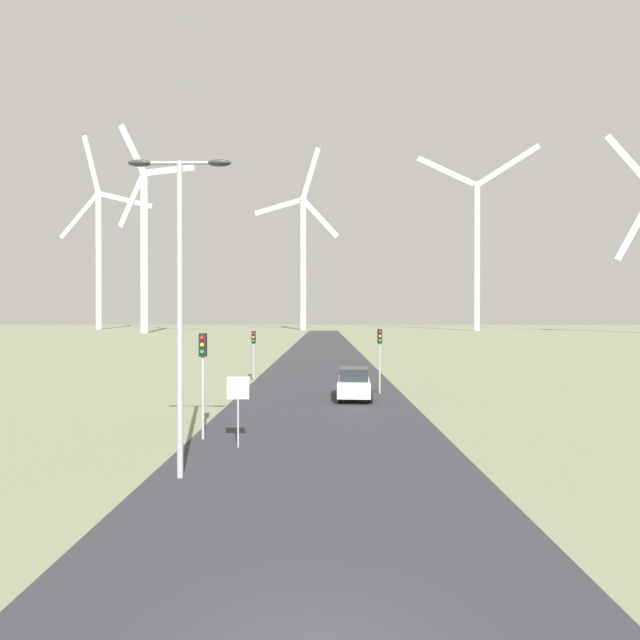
{
  "coord_description": "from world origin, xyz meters",
  "views": [
    {
      "loc": [
        0.18,
        -6.41,
        4.72
      ],
      "look_at": [
        0.0,
        15.88,
        4.59
      ],
      "focal_mm": 28.0,
      "sensor_mm": 36.0,
      "label": 1
    }
  ],
  "objects_px": {
    "traffic_light_post_near_left": "(203,362)",
    "wind_turbine_far_left": "(99,245)",
    "wind_turbine_center": "(303,250)",
    "wind_turbine_right": "(477,241)",
    "stop_sign_near": "(238,398)",
    "wind_turbine_left": "(144,236)",
    "traffic_light_post_mid_left": "(254,345)",
    "streetlamp": "(180,277)",
    "car_approaching": "(354,384)",
    "traffic_light_post_near_right": "(380,346)"
  },
  "relations": [
    {
      "from": "wind_turbine_left",
      "to": "wind_turbine_right",
      "type": "bearing_deg",
      "value": 14.11
    },
    {
      "from": "stop_sign_near",
      "to": "wind_turbine_far_left",
      "type": "relative_size",
      "value": 0.03
    },
    {
      "from": "wind_turbine_far_left",
      "to": "wind_turbine_left",
      "type": "xyz_separation_m",
      "value": [
        34.5,
        -46.2,
        -3.96
      ]
    },
    {
      "from": "streetlamp",
      "to": "wind_turbine_far_left",
      "type": "distance_m",
      "value": 199.17
    },
    {
      "from": "traffic_light_post_near_left",
      "to": "wind_turbine_far_left",
      "type": "bearing_deg",
      "value": 115.5
    },
    {
      "from": "wind_turbine_far_left",
      "to": "wind_turbine_center",
      "type": "bearing_deg",
      "value": -7.61
    },
    {
      "from": "wind_turbine_far_left",
      "to": "traffic_light_post_near_left",
      "type": "bearing_deg",
      "value": -64.5
    },
    {
      "from": "car_approaching",
      "to": "wind_turbine_left",
      "type": "xyz_separation_m",
      "value": [
        -54.97,
        118.68,
        27.85
      ]
    },
    {
      "from": "traffic_light_post_mid_left",
      "to": "car_approaching",
      "type": "relative_size",
      "value": 0.88
    },
    {
      "from": "car_approaching",
      "to": "wind_turbine_left",
      "type": "height_order",
      "value": "wind_turbine_left"
    },
    {
      "from": "streetlamp",
      "to": "traffic_light_post_mid_left",
      "type": "bearing_deg",
      "value": 92.42
    },
    {
      "from": "streetlamp",
      "to": "car_approaching",
      "type": "xyz_separation_m",
      "value": [
        5.94,
        13.93,
        -4.99
      ]
    },
    {
      "from": "car_approaching",
      "to": "wind_turbine_right",
      "type": "bearing_deg",
      "value": 70.51
    },
    {
      "from": "stop_sign_near",
      "to": "traffic_light_post_near_right",
      "type": "distance_m",
      "value": 14.46
    },
    {
      "from": "car_approaching",
      "to": "traffic_light_post_near_left",
      "type": "bearing_deg",
      "value": -124.41
    },
    {
      "from": "streetlamp",
      "to": "wind_turbine_right",
      "type": "relative_size",
      "value": 0.15
    },
    {
      "from": "stop_sign_near",
      "to": "wind_turbine_right",
      "type": "relative_size",
      "value": 0.04
    },
    {
      "from": "traffic_light_post_near_left",
      "to": "wind_turbine_center",
      "type": "height_order",
      "value": "wind_turbine_center"
    },
    {
      "from": "wind_turbine_left",
      "to": "wind_turbine_far_left",
      "type": "bearing_deg",
      "value": 126.76
    },
    {
      "from": "traffic_light_post_near_right",
      "to": "wind_turbine_far_left",
      "type": "distance_m",
      "value": 188.79
    },
    {
      "from": "wind_turbine_left",
      "to": "wind_turbine_right",
      "type": "relative_size",
      "value": 1.0
    },
    {
      "from": "wind_turbine_left",
      "to": "streetlamp",
      "type": "bearing_deg",
      "value": -69.71
    },
    {
      "from": "traffic_light_post_near_right",
      "to": "wind_turbine_right",
      "type": "xyz_separation_m",
      "value": [
        49.72,
        143.15,
        28.48
      ]
    },
    {
      "from": "stop_sign_near",
      "to": "traffic_light_post_near_left",
      "type": "distance_m",
      "value": 2.33
    },
    {
      "from": "traffic_light_post_near_left",
      "to": "wind_turbine_left",
      "type": "bearing_deg",
      "value": 110.78
    },
    {
      "from": "wind_turbine_far_left",
      "to": "stop_sign_near",
      "type": "bearing_deg",
      "value": -64.24
    },
    {
      "from": "wind_turbine_left",
      "to": "stop_sign_near",
      "type": "bearing_deg",
      "value": -68.79
    },
    {
      "from": "traffic_light_post_near_right",
      "to": "wind_turbine_far_left",
      "type": "relative_size",
      "value": 0.05
    },
    {
      "from": "wind_turbine_left",
      "to": "wind_turbine_center",
      "type": "relative_size",
      "value": 0.95
    },
    {
      "from": "traffic_light_post_near_left",
      "to": "car_approaching",
      "type": "xyz_separation_m",
      "value": [
        6.39,
        9.32,
        -2.09
      ]
    },
    {
      "from": "wind_turbine_center",
      "to": "traffic_light_post_near_left",
      "type": "bearing_deg",
      "value": -88.95
    },
    {
      "from": "wind_turbine_far_left",
      "to": "wind_turbine_right",
      "type": "relative_size",
      "value": 1.2
    },
    {
      "from": "stop_sign_near",
      "to": "traffic_light_post_near_left",
      "type": "bearing_deg",
      "value": 142.27
    },
    {
      "from": "traffic_light_post_near_right",
      "to": "wind_turbine_center",
      "type": "height_order",
      "value": "wind_turbine_center"
    },
    {
      "from": "traffic_light_post_mid_left",
      "to": "stop_sign_near",
      "type": "bearing_deg",
      "value": -83.67
    },
    {
      "from": "traffic_light_post_near_left",
      "to": "wind_turbine_far_left",
      "type": "distance_m",
      "value": 195.28
    },
    {
      "from": "car_approaching",
      "to": "wind_turbine_far_left",
      "type": "relative_size",
      "value": 0.06
    },
    {
      "from": "stop_sign_near",
      "to": "wind_turbine_far_left",
      "type": "height_order",
      "value": "wind_turbine_far_left"
    },
    {
      "from": "stop_sign_near",
      "to": "traffic_light_post_mid_left",
      "type": "height_order",
      "value": "traffic_light_post_mid_left"
    },
    {
      "from": "traffic_light_post_mid_left",
      "to": "wind_turbine_left",
      "type": "relative_size",
      "value": 0.06
    },
    {
      "from": "traffic_light_post_near_right",
      "to": "wind_turbine_right",
      "type": "distance_m",
      "value": 154.19
    },
    {
      "from": "traffic_light_post_mid_left",
      "to": "wind_turbine_center",
      "type": "bearing_deg",
      "value": 90.99
    },
    {
      "from": "stop_sign_near",
      "to": "wind_turbine_left",
      "type": "distance_m",
      "value": 141.22
    },
    {
      "from": "traffic_light_post_mid_left",
      "to": "streetlamp",
      "type": "bearing_deg",
      "value": -87.58
    },
    {
      "from": "wind_turbine_left",
      "to": "wind_turbine_right",
      "type": "distance_m",
      "value": 109.79
    },
    {
      "from": "wind_turbine_far_left",
      "to": "car_approaching",
      "type": "bearing_deg",
      "value": -61.51
    },
    {
      "from": "traffic_light_post_near_left",
      "to": "traffic_light_post_near_right",
      "type": "distance_m",
      "value": 14.19
    },
    {
      "from": "stop_sign_near",
      "to": "traffic_light_post_mid_left",
      "type": "relative_size",
      "value": 0.69
    },
    {
      "from": "wind_turbine_right",
      "to": "traffic_light_post_near_right",
      "type": "bearing_deg",
      "value": -109.16
    },
    {
      "from": "traffic_light_post_near_left",
      "to": "traffic_light_post_near_right",
      "type": "bearing_deg",
      "value": 55.02
    }
  ]
}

